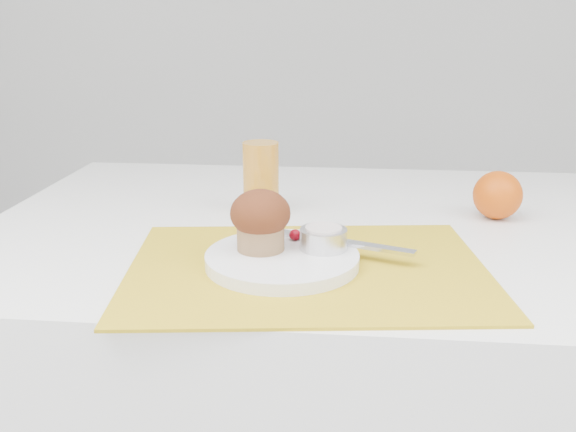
# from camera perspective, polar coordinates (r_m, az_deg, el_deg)

# --- Properties ---
(table) EXTENTS (1.20, 0.80, 0.75)m
(table) POSITION_cam_1_polar(r_m,az_deg,el_deg) (1.25, 4.48, -17.11)
(table) COLOR white
(table) RESTS_ON ground
(placemat) EXTENTS (0.53, 0.41, 0.00)m
(placemat) POSITION_cam_1_polar(r_m,az_deg,el_deg) (0.88, 1.73, -4.67)
(placemat) COLOR gold
(placemat) RESTS_ON table
(plate) EXTENTS (0.23, 0.23, 0.02)m
(plate) POSITION_cam_1_polar(r_m,az_deg,el_deg) (0.88, -0.52, -3.86)
(plate) COLOR white
(plate) RESTS_ON placemat
(ramekin) EXTENTS (0.08, 0.08, 0.03)m
(ramekin) POSITION_cam_1_polar(r_m,az_deg,el_deg) (0.89, 3.17, -2.04)
(ramekin) COLOR silver
(ramekin) RESTS_ON plate
(cream) EXTENTS (0.06, 0.06, 0.01)m
(cream) POSITION_cam_1_polar(r_m,az_deg,el_deg) (0.89, 3.18, -1.17)
(cream) COLOR beige
(cream) RESTS_ON ramekin
(raspberry_near) EXTENTS (0.02, 0.02, 0.02)m
(raspberry_near) POSITION_cam_1_polar(r_m,az_deg,el_deg) (0.93, 0.63, -1.68)
(raspberry_near) COLOR #63020C
(raspberry_near) RESTS_ON plate
(raspberry_far) EXTENTS (0.02, 0.02, 0.02)m
(raspberry_far) POSITION_cam_1_polar(r_m,az_deg,el_deg) (0.91, 2.58, -1.99)
(raspberry_far) COLOR #5E020D
(raspberry_far) RESTS_ON plate
(butter_knife) EXTENTS (0.21, 0.09, 0.01)m
(butter_knife) POSITION_cam_1_polar(r_m,az_deg,el_deg) (0.92, 4.81, -2.32)
(butter_knife) COLOR silver
(butter_knife) RESTS_ON plate
(orange) EXTENTS (0.08, 0.08, 0.08)m
(orange) POSITION_cam_1_polar(r_m,az_deg,el_deg) (1.14, 18.13, 1.78)
(orange) COLOR #CC4C07
(orange) RESTS_ON table
(juice_glass) EXTENTS (0.07, 0.07, 0.13)m
(juice_glass) POSITION_cam_1_polar(r_m,az_deg,el_deg) (1.12, -2.42, 3.40)
(juice_glass) COLOR orange
(juice_glass) RESTS_ON table
(muffin) EXTENTS (0.08, 0.08, 0.09)m
(muffin) POSITION_cam_1_polar(r_m,az_deg,el_deg) (0.88, -2.47, -0.29)
(muffin) COLOR #956F48
(muffin) RESTS_ON plate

